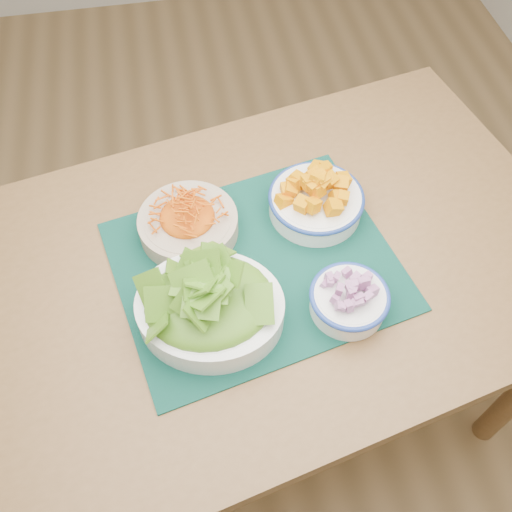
{
  "coord_description": "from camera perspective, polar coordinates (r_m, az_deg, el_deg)",
  "views": [
    {
      "loc": [
        0.09,
        -0.83,
        1.67
      ],
      "look_at": [
        0.2,
        -0.22,
        0.78
      ],
      "focal_mm": 40.0,
      "sensor_mm": 36.0,
      "label": 1
    }
  ],
  "objects": [
    {
      "name": "lettuce_bowl",
      "position": [
        1.0,
        -4.69,
        -4.62
      ],
      "size": [
        0.31,
        0.28,
        0.12
      ],
      "rotation": [
        0.0,
        0.0,
        -0.26
      ],
      "color": "white",
      "rests_on": "placemat"
    },
    {
      "name": "onion_bowl",
      "position": [
        1.04,
        9.31,
        -4.17
      ],
      "size": [
        0.17,
        0.17,
        0.07
      ],
      "rotation": [
        0.0,
        0.0,
        -0.3
      ],
      "color": "white",
      "rests_on": "placemat"
    },
    {
      "name": "squash_bowl",
      "position": [
        1.16,
        6.07,
        5.91
      ],
      "size": [
        0.23,
        0.23,
        0.1
      ],
      "rotation": [
        0.0,
        0.0,
        0.23
      ],
      "color": "white",
      "rests_on": "placemat"
    },
    {
      "name": "ground",
      "position": [
        1.87,
        -7.46,
        -9.23
      ],
      "size": [
        4.0,
        4.0,
        0.0
      ],
      "primitive_type": "plane",
      "color": "#A78150",
      "rests_on": "ground"
    },
    {
      "name": "placemat",
      "position": [
        1.11,
        0.0,
        -0.94
      ],
      "size": [
        0.6,
        0.53,
        0.0
      ],
      "primitive_type": "cube",
      "rotation": [
        0.0,
        0.0,
        0.2
      ],
      "color": "black",
      "rests_on": "table"
    },
    {
      "name": "carrot_bowl",
      "position": [
        1.14,
        -6.84,
        3.54
      ],
      "size": [
        0.26,
        0.26,
        0.08
      ],
      "rotation": [
        0.0,
        0.0,
        0.37
      ],
      "color": "tan",
      "rests_on": "placemat"
    },
    {
      "name": "table",
      "position": [
        1.21,
        2.25,
        -2.62
      ],
      "size": [
        1.32,
        1.02,
        0.75
      ],
      "rotation": [
        0.0,
        0.0,
        0.2
      ],
      "color": "brown",
      "rests_on": "ground"
    }
  ]
}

